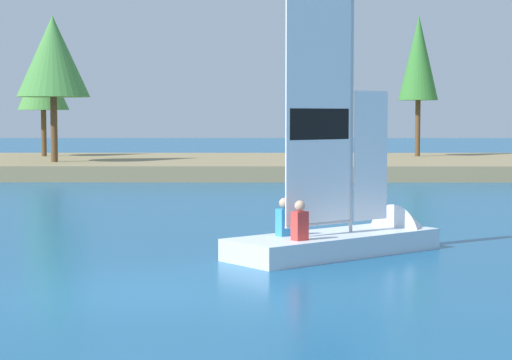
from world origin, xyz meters
TOP-DOWN VIEW (x-y plane):
  - ground_plane at (0.00, 0.00)m, footprint 200.00×200.00m
  - shore_bank at (0.00, 30.83)m, footprint 80.00×14.00m
  - shoreline_tree_left at (-9.54, 33.44)m, footprint 2.62×2.62m
  - shoreline_tree_midleft at (-7.69, 27.51)m, footprint 3.27×3.27m
  - shoreline_tree_centre at (9.74, 33.50)m, footprint 2.02×2.02m
  - sailboat at (3.83, 4.44)m, footprint 4.92×4.36m

SIDE VIEW (x-z plane):
  - ground_plane at x=0.00m, z-range 0.00..0.00m
  - shore_bank at x=0.00m, z-range 0.00..0.67m
  - sailboat at x=3.83m, z-range -2.78..3.60m
  - shoreline_tree_left at x=-9.54m, z-range 1.84..7.30m
  - shoreline_tree_midleft at x=-7.69m, z-range 2.11..8.69m
  - shoreline_tree_centre at x=9.74m, z-range 2.07..9.28m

